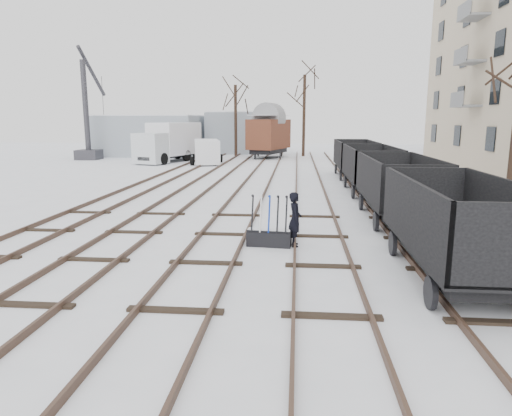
{
  "coord_description": "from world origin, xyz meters",
  "views": [
    {
      "loc": [
        2.3,
        -11.12,
        3.67
      ],
      "look_at": [
        1.17,
        1.51,
        1.2
      ],
      "focal_mm": 32.0,
      "sensor_mm": 36.0,
      "label": 1
    }
  ],
  "objects_px": {
    "worker": "(295,219)",
    "box_van_wagon": "(269,133)",
    "crane": "(88,130)",
    "panel_van": "(207,151)",
    "lorry": "(169,142)",
    "freight_wagon_a": "(456,242)",
    "ground_frame": "(269,237)"
  },
  "relations": [
    {
      "from": "worker",
      "to": "freight_wagon_a",
      "type": "bearing_deg",
      "value": -129.22
    },
    {
      "from": "worker",
      "to": "box_van_wagon",
      "type": "distance_m",
      "value": 31.21
    },
    {
      "from": "worker",
      "to": "crane",
      "type": "distance_m",
      "value": 34.16
    },
    {
      "from": "freight_wagon_a",
      "to": "panel_van",
      "type": "relative_size",
      "value": 1.17
    },
    {
      "from": "box_van_wagon",
      "to": "crane",
      "type": "xyz_separation_m",
      "value": [
        -16.57,
        -2.91,
        0.29
      ]
    },
    {
      "from": "worker",
      "to": "box_van_wagon",
      "type": "relative_size",
      "value": 0.27
    },
    {
      "from": "freight_wagon_a",
      "to": "worker",
      "type": "bearing_deg",
      "value": 146.01
    },
    {
      "from": "box_van_wagon",
      "to": "panel_van",
      "type": "distance_m",
      "value": 8.13
    },
    {
      "from": "crane",
      "to": "lorry",
      "type": "bearing_deg",
      "value": -15.98
    },
    {
      "from": "lorry",
      "to": "crane",
      "type": "bearing_deg",
      "value": -174.51
    },
    {
      "from": "box_van_wagon",
      "to": "crane",
      "type": "height_order",
      "value": "crane"
    },
    {
      "from": "freight_wagon_a",
      "to": "panel_van",
      "type": "xyz_separation_m",
      "value": [
        -11.21,
        27.13,
        0.15
      ]
    },
    {
      "from": "freight_wagon_a",
      "to": "lorry",
      "type": "distance_m",
      "value": 32.33
    },
    {
      "from": "freight_wagon_a",
      "to": "crane",
      "type": "distance_m",
      "value": 38.37
    },
    {
      "from": "ground_frame",
      "to": "freight_wagon_a",
      "type": "distance_m",
      "value": 5.12
    },
    {
      "from": "box_van_wagon",
      "to": "lorry",
      "type": "bearing_deg",
      "value": -131.53
    },
    {
      "from": "freight_wagon_a",
      "to": "crane",
      "type": "relative_size",
      "value": 0.56
    },
    {
      "from": "freight_wagon_a",
      "to": "crane",
      "type": "bearing_deg",
      "value": 126.88
    },
    {
      "from": "ground_frame",
      "to": "worker",
      "type": "bearing_deg",
      "value": 13.45
    },
    {
      "from": "worker",
      "to": "crane",
      "type": "xyz_separation_m",
      "value": [
        -19.27,
        28.15,
        1.85
      ]
    },
    {
      "from": "lorry",
      "to": "crane",
      "type": "relative_size",
      "value": 0.77
    },
    {
      "from": "lorry",
      "to": "panel_van",
      "type": "bearing_deg",
      "value": -4.89
    },
    {
      "from": "ground_frame",
      "to": "crane",
      "type": "bearing_deg",
      "value": 129.11
    },
    {
      "from": "panel_van",
      "to": "crane",
      "type": "distance_m",
      "value": 12.41
    },
    {
      "from": "lorry",
      "to": "box_van_wagon",
      "type": "bearing_deg",
      "value": 48.88
    },
    {
      "from": "lorry",
      "to": "ground_frame",
      "type": "bearing_deg",
      "value": -49.69
    },
    {
      "from": "ground_frame",
      "to": "lorry",
      "type": "height_order",
      "value": "lorry"
    },
    {
      "from": "ground_frame",
      "to": "lorry",
      "type": "bearing_deg",
      "value": 117.32
    },
    {
      "from": "freight_wagon_a",
      "to": "box_van_wagon",
      "type": "xyz_separation_m",
      "value": [
        -6.43,
        33.57,
        1.47
      ]
    },
    {
      "from": "worker",
      "to": "lorry",
      "type": "height_order",
      "value": "lorry"
    },
    {
      "from": "ground_frame",
      "to": "panel_van",
      "type": "xyz_separation_m",
      "value": [
        -6.73,
        24.72,
        0.76
      ]
    },
    {
      "from": "box_van_wagon",
      "to": "crane",
      "type": "bearing_deg",
      "value": -151.6
    }
  ]
}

